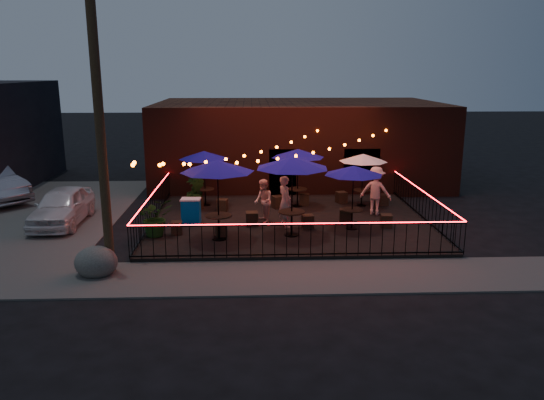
% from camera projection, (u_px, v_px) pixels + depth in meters
% --- Properties ---
extents(ground, '(110.00, 110.00, 0.00)m').
position_uv_depth(ground, '(293.00, 240.00, 17.78)').
color(ground, black).
rests_on(ground, ground).
extents(patio, '(10.00, 8.00, 0.15)m').
position_uv_depth(patio, '(289.00, 222.00, 19.70)').
color(patio, black).
rests_on(patio, ground).
extents(sidewalk, '(18.00, 2.50, 0.05)m').
position_uv_depth(sidewalk, '(303.00, 277.00, 14.62)').
color(sidewalk, '#494643').
rests_on(sidewalk, ground).
extents(brick_building, '(14.00, 8.00, 4.00)m').
position_uv_depth(brick_building, '(298.00, 142.00, 27.03)').
color(brick_building, black).
rests_on(brick_building, ground).
extents(utility_pole, '(0.26, 0.26, 8.00)m').
position_uv_depth(utility_pole, '(100.00, 131.00, 14.09)').
color(utility_pole, '#332415').
rests_on(utility_pole, ground).
extents(fence_front, '(10.00, 0.04, 1.04)m').
position_uv_depth(fence_front, '(299.00, 240.00, 15.68)').
color(fence_front, black).
rests_on(fence_front, patio).
extents(fence_left, '(0.04, 8.00, 1.04)m').
position_uv_depth(fence_left, '(153.00, 208.00, 19.37)').
color(fence_left, black).
rests_on(fence_left, patio).
extents(fence_right, '(0.04, 8.00, 1.04)m').
position_uv_depth(fence_right, '(423.00, 205.00, 19.76)').
color(fence_right, black).
rests_on(fence_right, patio).
extents(festoon_lights, '(10.02, 8.72, 1.32)m').
position_uv_depth(festoon_lights, '(262.00, 158.00, 18.79)').
color(festoon_lights, '#F15504').
rests_on(festoon_lights, ground).
extents(cafe_table_0, '(2.70, 2.70, 2.63)m').
position_uv_depth(cafe_table_0, '(217.00, 167.00, 16.87)').
color(cafe_table_0, black).
rests_on(cafe_table_0, patio).
extents(cafe_table_1, '(2.31, 2.31, 2.25)m').
position_uv_depth(cafe_table_1, '(204.00, 156.00, 21.33)').
color(cafe_table_1, black).
rests_on(cafe_table_1, patio).
extents(cafe_table_2, '(3.05, 3.05, 2.68)m').
position_uv_depth(cafe_table_2, '(292.00, 164.00, 17.26)').
color(cafe_table_2, black).
rests_on(cafe_table_2, patio).
extents(cafe_table_3, '(2.33, 2.33, 2.35)m').
position_uv_depth(cafe_table_3, '(298.00, 154.00, 21.14)').
color(cafe_table_3, black).
rests_on(cafe_table_3, patio).
extents(cafe_table_4, '(2.24, 2.24, 2.24)m').
position_uv_depth(cafe_table_4, '(354.00, 171.00, 18.11)').
color(cafe_table_4, black).
rests_on(cafe_table_4, patio).
extents(cafe_table_5, '(2.39, 2.39, 2.14)m').
position_uv_depth(cafe_table_5, '(363.00, 158.00, 21.28)').
color(cafe_table_5, black).
rests_on(cafe_table_5, patio).
extents(bistro_chair_0, '(0.39, 0.39, 0.43)m').
position_uv_depth(bistro_chair_0, '(177.00, 228.00, 17.95)').
color(bistro_chair_0, black).
rests_on(bistro_chair_0, patio).
extents(bistro_chair_1, '(0.43, 0.43, 0.42)m').
position_uv_depth(bistro_chair_1, '(221.00, 231.00, 17.65)').
color(bistro_chair_1, black).
rests_on(bistro_chair_1, patio).
extents(bistro_chair_2, '(0.50, 0.50, 0.46)m').
position_uv_depth(bistro_chair_2, '(197.00, 203.00, 21.14)').
color(bistro_chair_2, black).
rests_on(bistro_chair_2, patio).
extents(bistro_chair_3, '(0.46, 0.46, 0.47)m').
position_uv_depth(bistro_chair_3, '(222.00, 205.00, 20.88)').
color(bistro_chair_3, black).
rests_on(bistro_chair_3, patio).
extents(bistro_chair_4, '(0.44, 0.44, 0.50)m').
position_uv_depth(bistro_chair_4, '(252.00, 219.00, 18.91)').
color(bistro_chair_4, black).
rests_on(bistro_chair_4, patio).
extents(bistro_chair_5, '(0.43, 0.43, 0.46)m').
position_uv_depth(bistro_chair_5, '(308.00, 221.00, 18.65)').
color(bistro_chair_5, black).
rests_on(bistro_chair_5, patio).
extents(bistro_chair_6, '(0.54, 0.54, 0.49)m').
position_uv_depth(bistro_chair_6, '(278.00, 202.00, 21.30)').
color(bistro_chair_6, black).
rests_on(bistro_chair_6, patio).
extents(bistro_chair_7, '(0.44, 0.44, 0.46)m').
position_uv_depth(bistro_chair_7, '(304.00, 199.00, 21.79)').
color(bistro_chair_7, black).
rests_on(bistro_chair_7, patio).
extents(bistro_chair_8, '(0.48, 0.48, 0.50)m').
position_uv_depth(bistro_chair_8, '(345.00, 216.00, 19.30)').
color(bistro_chair_8, black).
rests_on(bistro_chair_8, patio).
extents(bistro_chair_9, '(0.43, 0.43, 0.46)m').
position_uv_depth(bistro_chair_9, '(386.00, 221.00, 18.72)').
color(bistro_chair_9, black).
rests_on(bistro_chair_9, patio).
extents(bistro_chair_10, '(0.50, 0.50, 0.47)m').
position_uv_depth(bistro_chair_10, '(342.00, 197.00, 22.14)').
color(bistro_chair_10, black).
rests_on(bistro_chair_10, patio).
extents(bistro_chair_11, '(0.46, 0.46, 0.45)m').
position_uv_depth(bistro_chair_11, '(382.00, 200.00, 21.75)').
color(bistro_chair_11, black).
rests_on(bistro_chair_11, patio).
extents(patron_a, '(0.67, 0.79, 1.83)m').
position_uv_depth(patron_a, '(285.00, 202.00, 18.63)').
color(patron_a, beige).
rests_on(patron_a, patio).
extents(patron_b, '(0.78, 0.90, 1.58)m').
position_uv_depth(patron_b, '(263.00, 201.00, 19.23)').
color(patron_b, beige).
rests_on(patron_b, patio).
extents(patron_c, '(1.38, 1.12, 1.85)m').
position_uv_depth(patron_c, '(376.00, 191.00, 20.24)').
color(patron_c, '#D2B38D').
rests_on(patron_c, patio).
extents(potted_shrub_a, '(1.47, 1.39, 1.30)m').
position_uv_depth(potted_shrub_a, '(155.00, 217.00, 17.66)').
color(potted_shrub_a, '#183E14').
rests_on(potted_shrub_a, patio).
extents(potted_shrub_b, '(0.83, 0.71, 1.35)m').
position_uv_depth(potted_shrub_b, '(195.00, 194.00, 20.86)').
color(potted_shrub_b, '#0B390B').
rests_on(potted_shrub_b, patio).
extents(potted_shrub_c, '(0.85, 0.85, 1.22)m').
position_uv_depth(potted_shrub_c, '(195.00, 190.00, 21.82)').
color(potted_shrub_c, '#113E13').
rests_on(potted_shrub_c, patio).
extents(cooler, '(0.73, 0.55, 0.92)m').
position_uv_depth(cooler, '(191.00, 211.00, 19.14)').
color(cooler, '#055DBE').
rests_on(cooler, patio).
extents(boulder, '(1.27, 1.18, 0.80)m').
position_uv_depth(boulder, '(96.00, 262.00, 14.64)').
color(boulder, '#464641').
rests_on(boulder, ground).
extents(car_white, '(1.66, 4.01, 1.36)m').
position_uv_depth(car_white, '(62.00, 206.00, 19.54)').
color(car_white, silver).
rests_on(car_white, ground).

